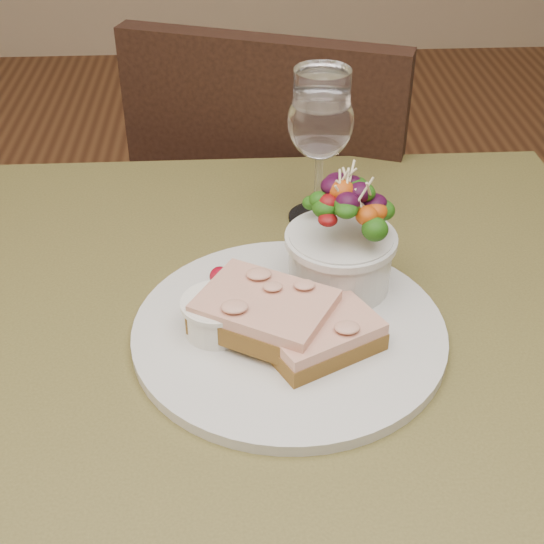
{
  "coord_description": "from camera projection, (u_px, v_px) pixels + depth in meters",
  "views": [
    {
      "loc": [
        -0.03,
        -0.56,
        1.23
      ],
      "look_at": [
        0.0,
        0.04,
        0.81
      ],
      "focal_mm": 50.0,
      "sensor_mm": 36.0,
      "label": 1
    }
  ],
  "objects": [
    {
      "name": "chair_far",
      "position": [
        288.0,
        312.0,
        1.51
      ],
      "size": [
        0.54,
        0.54,
        0.9
      ],
      "rotation": [
        0.0,
        0.0,
        2.8
      ],
      "color": "black",
      "rests_on": "ground"
    },
    {
      "name": "sandwich_front",
      "position": [
        319.0,
        333.0,
        0.71
      ],
      "size": [
        0.13,
        0.12,
        0.03
      ],
      "rotation": [
        0.0,
        0.0,
        0.48
      ],
      "color": "#4C2E14",
      "rests_on": "dinner_plate"
    },
    {
      "name": "dinner_plate",
      "position": [
        289.0,
        331.0,
        0.74
      ],
      "size": [
        0.31,
        0.31,
        0.01
      ],
      "primitive_type": "cylinder",
      "color": "silver",
      "rests_on": "cafe_table"
    },
    {
      "name": "salad_bowl",
      "position": [
        341.0,
        237.0,
        0.76
      ],
      "size": [
        0.11,
        0.11,
        0.13
      ],
      "color": "silver",
      "rests_on": "dinner_plate"
    },
    {
      "name": "wine_glass",
      "position": [
        321.0,
        126.0,
        0.86
      ],
      "size": [
        0.08,
        0.08,
        0.18
      ],
      "color": "white",
      "rests_on": "cafe_table"
    },
    {
      "name": "ramekin",
      "position": [
        217.0,
        314.0,
        0.73
      ],
      "size": [
        0.06,
        0.06,
        0.04
      ],
      "color": "white",
      "rests_on": "dinner_plate"
    },
    {
      "name": "cafe_table",
      "position": [
        270.0,
        418.0,
        0.8
      ],
      "size": [
        0.8,
        0.8,
        0.75
      ],
      "color": "#4C4620",
      "rests_on": "ground"
    },
    {
      "name": "sandwich_back",
      "position": [
        265.0,
        312.0,
        0.72
      ],
      "size": [
        0.15,
        0.14,
        0.03
      ],
      "rotation": [
        0.0,
        0.0,
        -0.52
      ],
      "color": "#4C2E14",
      "rests_on": "dinner_plate"
    },
    {
      "name": "garnish",
      "position": [
        229.0,
        275.0,
        0.8
      ],
      "size": [
        0.05,
        0.04,
        0.02
      ],
      "color": "#123B0A",
      "rests_on": "dinner_plate"
    }
  ]
}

